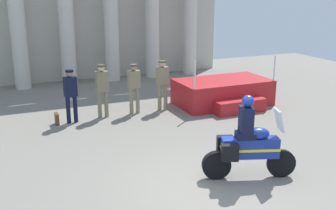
% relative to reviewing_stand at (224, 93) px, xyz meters
% --- Properties ---
extents(ground_plane, '(28.00, 28.00, 0.00)m').
position_rel_reviewing_stand_xyz_m(ground_plane, '(-3.54, -5.46, -0.43)').
color(ground_plane, gray).
extents(reviewing_stand, '(3.29, 2.34, 1.80)m').
position_rel_reviewing_stand_xyz_m(reviewing_stand, '(0.00, 0.00, 0.00)').
color(reviewing_stand, '#B21E23').
rests_on(reviewing_stand, ground_plane).
extents(officer_in_row_0, '(0.41, 0.27, 1.67)m').
position_rel_reviewing_stand_xyz_m(officer_in_row_0, '(-5.39, 0.11, 0.55)').
color(officer_in_row_0, black).
rests_on(officer_in_row_0, ground_plane).
extents(officer_in_row_1, '(0.41, 0.27, 1.73)m').
position_rel_reviewing_stand_xyz_m(officer_in_row_1, '(-4.36, 0.26, 0.59)').
color(officer_in_row_1, '#7A7056').
rests_on(officer_in_row_1, ground_plane).
extents(officer_in_row_2, '(0.41, 0.27, 1.67)m').
position_rel_reviewing_stand_xyz_m(officer_in_row_2, '(-3.29, 0.25, 0.55)').
color(officer_in_row_2, '#847A5B').
rests_on(officer_in_row_2, ground_plane).
extents(officer_in_row_3, '(0.41, 0.27, 1.72)m').
position_rel_reviewing_stand_xyz_m(officer_in_row_3, '(-2.28, 0.24, 0.58)').
color(officer_in_row_3, '#847A5B').
rests_on(officer_in_row_3, ground_plane).
extents(motorcycle_with_rider, '(2.01, 0.98, 1.90)m').
position_rel_reviewing_stand_xyz_m(motorcycle_with_rider, '(-2.61, -5.29, 0.36)').
color(motorcycle_with_rider, black).
rests_on(motorcycle_with_rider, ground_plane).
extents(briefcase_on_ground, '(0.10, 0.32, 0.36)m').
position_rel_reviewing_stand_xyz_m(briefcase_on_ground, '(-5.86, 0.11, -0.25)').
color(briefcase_on_ground, brown).
rests_on(briefcase_on_ground, ground_plane).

